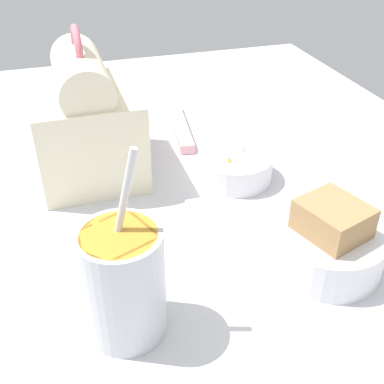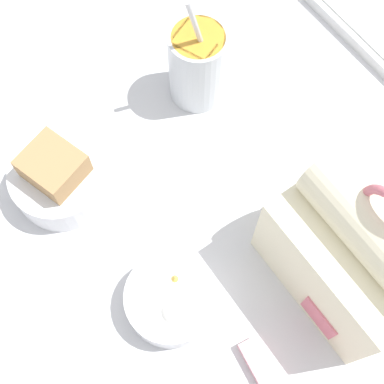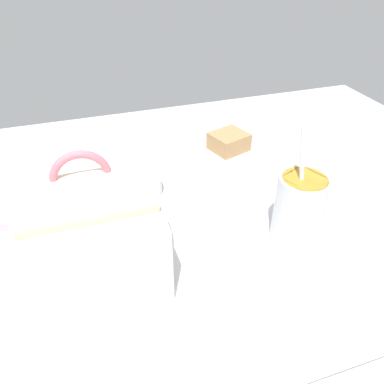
# 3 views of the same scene
# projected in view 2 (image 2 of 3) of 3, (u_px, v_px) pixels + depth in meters

# --- Properties ---
(desk_surface) EXTENTS (1.40, 1.10, 0.02)m
(desk_surface) POSITION_uv_depth(u_px,v_px,m) (223.00, 187.00, 0.74)
(desk_surface) COLOR silver
(desk_surface) RESTS_ON ground
(keyboard) EXTENTS (0.37, 0.11, 0.02)m
(keyboard) POSITION_uv_depth(u_px,v_px,m) (381.00, 26.00, 0.82)
(keyboard) COLOR silver
(keyboard) RESTS_ON desk_surface
(lunch_bag) EXTENTS (0.19, 0.15, 0.22)m
(lunch_bag) POSITION_uv_depth(u_px,v_px,m) (360.00, 248.00, 0.60)
(lunch_bag) COLOR #EFE5C1
(lunch_bag) RESTS_ON desk_surface
(soup_cup) EXTENTS (0.08, 0.08, 0.20)m
(soup_cup) POSITION_uv_depth(u_px,v_px,m) (198.00, 64.00, 0.73)
(soup_cup) COLOR silver
(soup_cup) RESTS_ON desk_surface
(bento_bowl_sandwich) EXTENTS (0.13, 0.13, 0.09)m
(bento_bowl_sandwich) POSITION_uv_depth(u_px,v_px,m) (60.00, 178.00, 0.70)
(bento_bowl_sandwich) COLOR silver
(bento_bowl_sandwich) RESTS_ON desk_surface
(bento_bowl_snacks) EXTENTS (0.11, 0.11, 0.05)m
(bento_bowl_snacks) POSITION_uv_depth(u_px,v_px,m) (171.00, 299.00, 0.65)
(bento_bowl_snacks) COLOR silver
(bento_bowl_snacks) RESTS_ON desk_surface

